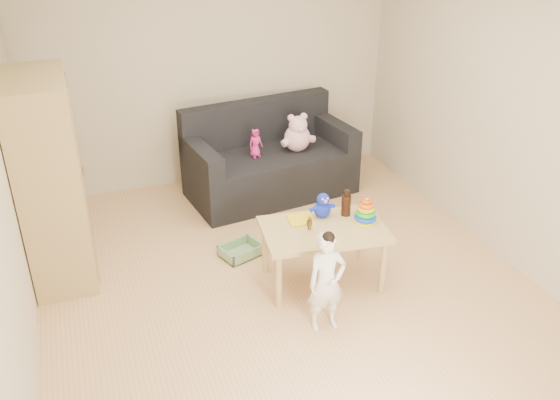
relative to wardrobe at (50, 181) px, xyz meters
name	(u,v)px	position (x,y,z in m)	size (l,w,h in m)	color
room	(285,139)	(1.75, -0.82, 0.43)	(4.50, 4.50, 4.50)	tan
wardrobe	(50,181)	(0.00, 0.00, 0.00)	(0.48, 0.97, 1.74)	tan
sofa	(271,173)	(2.19, 0.81, -0.62)	(1.75, 0.88, 0.49)	black
play_table	(323,255)	(2.05, -0.93, -0.60)	(1.01, 0.64, 0.53)	tan
storage_bin	(241,250)	(1.51, -0.30, -0.82)	(0.35, 0.26, 0.11)	#7BA477
toddler	(327,283)	(1.83, -1.48, -0.47)	(0.29, 0.19, 0.79)	white
pink_bear	(297,135)	(2.47, 0.76, -0.20)	(0.31, 0.26, 0.35)	#FFBBD4
doll	(255,143)	(2.00, 0.75, -0.23)	(0.15, 0.10, 0.30)	#E72B8D
ring_stacker	(366,213)	(2.41, -0.96, -0.26)	(0.19, 0.19, 0.21)	#FFEB0D
brown_bottle	(346,204)	(2.31, -0.79, -0.24)	(0.08, 0.08, 0.24)	black
blue_plush	(322,205)	(2.11, -0.75, -0.23)	(0.19, 0.15, 0.23)	#172DCF
wooden_figure	(310,223)	(1.92, -0.92, -0.28)	(0.05, 0.04, 0.12)	brown
yellow_book	(301,220)	(1.91, -0.76, -0.33)	(0.20, 0.20, 0.02)	yellow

